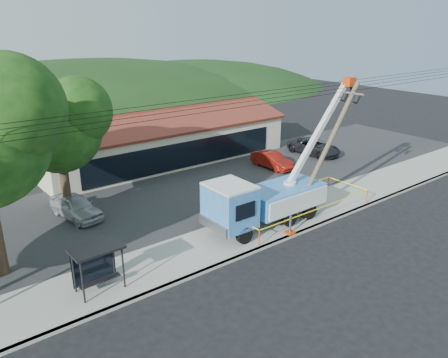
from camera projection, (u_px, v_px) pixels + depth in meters
name	position (u px, v px, depth m)	size (l,w,h in m)	color
ground	(290.00, 264.00, 22.69)	(120.00, 120.00, 0.00)	black
curb	(263.00, 247.00, 24.22)	(60.00, 0.25, 0.15)	#A3A299
sidewalk	(241.00, 235.00, 25.64)	(60.00, 4.00, 0.15)	#A3A299
parking_lot	(170.00, 195.00, 31.60)	(60.00, 12.00, 0.10)	#28282B
strip_mall	(162.00, 140.00, 39.22)	(22.50, 8.53, 4.67)	#B8AC92
tree_lot	(57.00, 122.00, 26.23)	(6.30, 5.60, 8.94)	#332316
hill_center	(84.00, 101.00, 69.38)	(89.60, 64.00, 32.00)	#1A3112
hill_east	(190.00, 89.00, 80.86)	(72.80, 52.00, 26.00)	#1A3112
utility_truck	(263.00, 199.00, 26.23)	(11.15, 4.30, 8.38)	black
leaning_pole	(328.00, 145.00, 27.31)	(5.52, 1.68, 8.28)	brown
bus_shelter	(96.00, 258.00, 19.88)	(2.32, 1.45, 2.21)	black
caution_tape	(299.00, 203.00, 28.12)	(9.93, 3.42, 0.99)	red
car_silver	(78.00, 218.00, 27.97)	(1.74, 4.32, 1.47)	#A7A9AE
car_red	(272.00, 169.00, 37.39)	(1.43, 4.09, 1.35)	maroon
car_dark	(314.00, 155.00, 41.18)	(2.37, 5.13, 1.43)	black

